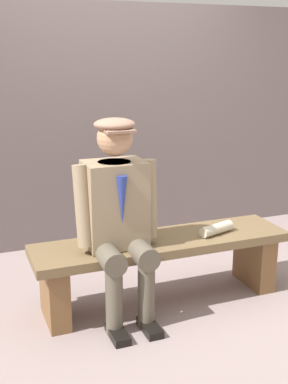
# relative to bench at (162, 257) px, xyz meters

# --- Properties ---
(ground_plane) EXTENTS (30.00, 30.00, 0.00)m
(ground_plane) POSITION_rel_bench_xyz_m (0.00, 0.00, -0.34)
(ground_plane) COLOR gray
(bench) EXTENTS (1.81, 0.46, 0.47)m
(bench) POSITION_rel_bench_xyz_m (0.00, 0.00, 0.00)
(bench) COLOR brown
(bench) RESTS_ON ground
(seated_man) EXTENTS (0.56, 0.61, 1.33)m
(seated_man) POSITION_rel_bench_xyz_m (0.34, 0.06, 0.40)
(seated_man) COLOR gray
(seated_man) RESTS_ON ground
(rolled_magazine) EXTENTS (0.28, 0.15, 0.08)m
(rolled_magazine) POSITION_rel_bench_xyz_m (-0.39, 0.05, 0.18)
(rolled_magazine) COLOR beige
(rolled_magazine) RESTS_ON bench
(stadium_wall) EXTENTS (12.00, 0.24, 2.15)m
(stadium_wall) POSITION_rel_bench_xyz_m (0.00, -1.45, 0.74)
(stadium_wall) COLOR slate
(stadium_wall) RESTS_ON ground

